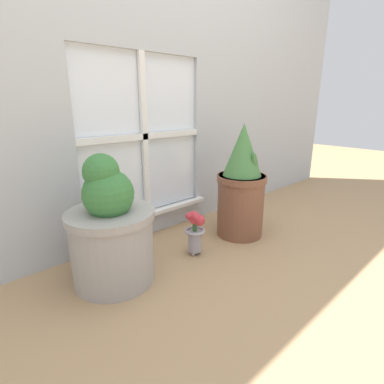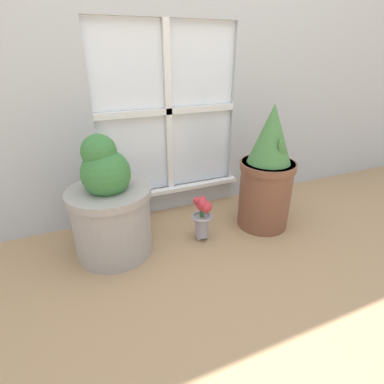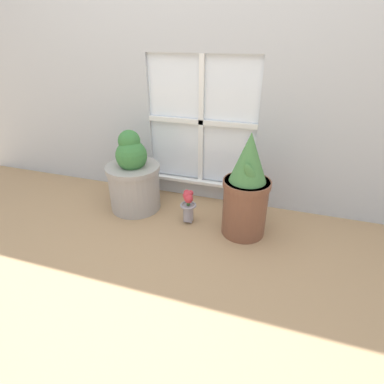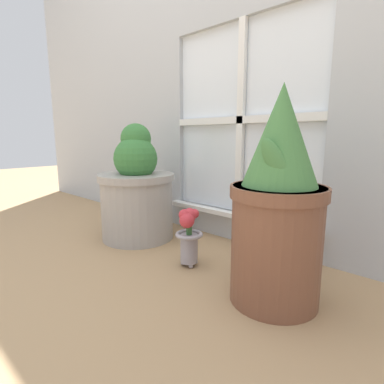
# 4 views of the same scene
# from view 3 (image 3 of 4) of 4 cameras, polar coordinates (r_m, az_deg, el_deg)

# --- Properties ---
(ground_plane) EXTENTS (10.00, 10.00, 0.00)m
(ground_plane) POSITION_cam_3_polar(r_m,az_deg,el_deg) (2.10, -2.88, -7.77)
(ground_plane) COLOR tan
(wall_with_window) EXTENTS (4.40, 0.10, 2.50)m
(wall_with_window) POSITION_cam_3_polar(r_m,az_deg,el_deg) (2.25, 2.13, 29.20)
(wall_with_window) COLOR #B2B7BC
(wall_with_window) RESTS_ON ground_plane
(potted_plant_left) EXTENTS (0.41, 0.41, 0.62)m
(potted_plant_left) POSITION_cam_3_polar(r_m,az_deg,el_deg) (2.31, -11.06, 2.65)
(potted_plant_left) COLOR #9E9993
(potted_plant_left) RESTS_ON ground_plane
(potted_plant_right) EXTENTS (0.31, 0.31, 0.71)m
(potted_plant_right) POSITION_cam_3_polar(r_m,az_deg,el_deg) (1.97, 10.30, 0.31)
(potted_plant_right) COLOR brown
(potted_plant_right) RESTS_ON ground_plane
(flower_vase) EXTENTS (0.12, 0.12, 0.25)m
(flower_vase) POSITION_cam_3_polar(r_m,az_deg,el_deg) (2.13, -0.74, -2.32)
(flower_vase) COLOR #99939E
(flower_vase) RESTS_ON ground_plane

